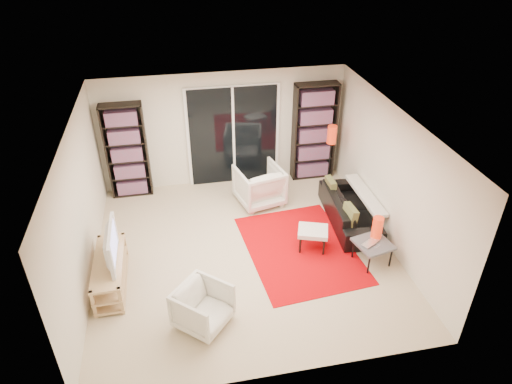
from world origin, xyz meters
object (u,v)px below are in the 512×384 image
bookshelf_left (127,151)px  tv_stand (110,272)px  sofa (350,209)px  armchair_back (259,185)px  floor_lamp (331,141)px  side_table (373,245)px  bookshelf_right (314,132)px  ottoman (313,232)px  armchair_front (203,307)px

bookshelf_left → tv_stand: (-0.24, -2.74, -0.71)m
sofa → armchair_back: armchair_back is taller
armchair_back → floor_lamp: bearing=179.7°
floor_lamp → side_table: bearing=-92.1°
bookshelf_right → armchair_back: size_ratio=2.44×
bookshelf_left → sofa: size_ratio=1.04×
bookshelf_left → side_table: size_ratio=2.97×
ottoman → bookshelf_right: bearing=73.2°
bookshelf_left → ottoman: 4.01m
tv_stand → sofa: bearing=12.1°
sofa → armchair_front: (-2.94, -1.97, 0.04)m
armchair_front → floor_lamp: floor_lamp is taller
bookshelf_right → tv_stand: (-4.09, -2.74, -0.79)m
armchair_front → floor_lamp: 4.50m
bookshelf_left → armchair_back: size_ratio=2.26×
bookshelf_left → floor_lamp: 4.09m
bookshelf_left → tv_stand: size_ratio=1.42×
sofa → ottoman: sofa is taller
bookshelf_left → ottoman: size_ratio=3.22×
armchair_back → armchair_front: bearing=51.4°
side_table → floor_lamp: (0.09, 2.52, 0.69)m
bookshelf_left → tv_stand: 2.84m
sofa → armchair_back: size_ratio=2.18×
tv_stand → armchair_front: size_ratio=1.97×
bookshelf_left → bookshelf_right: bearing=-0.0°
side_table → armchair_back: bearing=124.1°
armchair_front → ottoman: armchair_front is taller
tv_stand → armchair_front: 1.70m
bookshelf_left → sofa: (4.03, -1.82, -0.70)m
armchair_front → sofa: bearing=-14.2°
sofa → tv_stand: bearing=106.2°
tv_stand → ottoman: bearing=4.7°
side_table → tv_stand: bearing=176.4°
armchair_back → floor_lamp: size_ratio=0.63×
armchair_front → side_table: 2.98m
bookshelf_left → bookshelf_right: bookshelf_right is taller
tv_stand → armchair_back: bearing=34.7°
bookshelf_right → ottoman: bearing=-106.8°
side_table → floor_lamp: bearing=87.9°
sofa → armchair_back: 1.82m
sofa → floor_lamp: 1.54m
sofa → bookshelf_left: bearing=69.8°
armchair_back → side_table: 2.61m
ottoman → side_table: 1.02m
floor_lamp → armchair_front: bearing=-131.9°
armchair_back → ottoman: (0.61, -1.62, -0.05)m
sofa → side_table: 1.19m
ottoman → floor_lamp: floor_lamp is taller
armchair_back → tv_stand: bearing=21.6°
ottoman → sofa: bearing=34.7°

